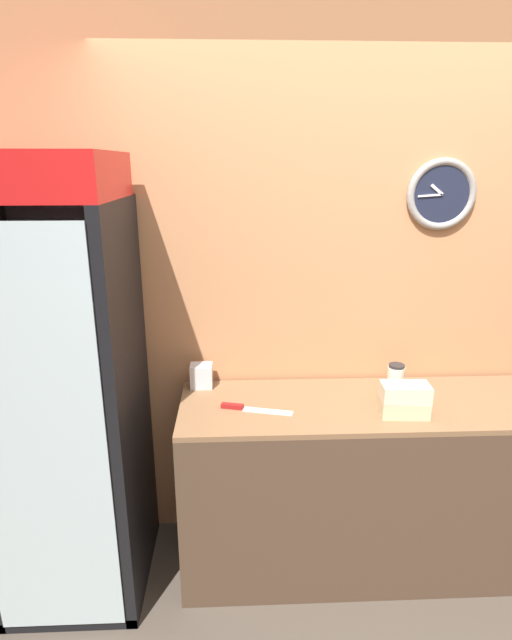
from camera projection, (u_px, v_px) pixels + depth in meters
wall_back at (359, 294)px, 2.55m from camera, size 5.20×0.09×2.70m
prep_counter at (363, 484)px, 2.50m from camera, size 1.79×0.56×0.90m
beverage_cooler at (65, 370)px, 2.24m from camera, size 0.63×0.67×2.03m
sandwich_stack_bottom at (404, 407)px, 2.24m from camera, size 0.22×0.13×0.08m
sandwich_stack_middle at (405, 392)px, 2.22m from camera, size 0.22×0.12×0.08m
sandwich_flat_left at (400, 391)px, 2.40m from camera, size 0.20×0.13×0.07m
chefs_knife at (247, 408)px, 2.30m from camera, size 0.33×0.11×0.02m
condiment_jar at (396, 375)px, 2.53m from camera, size 0.09×0.09×0.12m
napkin_dispenser at (201, 376)px, 2.52m from camera, size 0.11×0.09×0.12m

